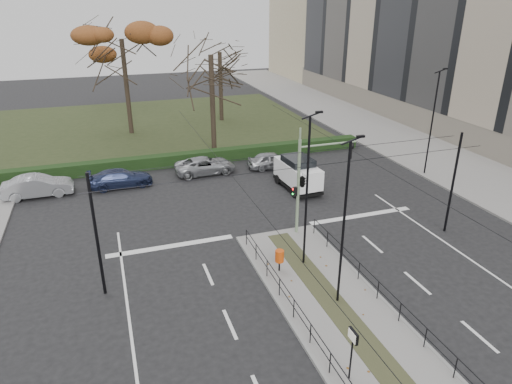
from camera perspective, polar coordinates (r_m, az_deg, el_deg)
ground at (r=22.91m, az=6.89°, el=-10.69°), size 140.00×140.00×0.00m
median_island at (r=21.07m, az=9.88°, el=-14.03°), size 4.40×15.00×0.14m
sidewalk_east at (r=48.91m, az=15.12°, el=7.30°), size 8.00×90.00×0.14m
park at (r=50.69m, az=-15.34°, el=7.80°), size 38.00×26.00×0.10m
hedge at (r=37.74m, az=-13.78°, el=3.55°), size 38.00×1.00×1.00m
apartment_block at (r=55.02m, az=24.32°, el=18.77°), size 13.09×52.10×21.64m
median_railing at (r=20.48m, az=10.18°, el=-12.15°), size 4.14×13.24×0.92m
catenary at (r=22.53m, az=5.55°, el=-1.27°), size 20.00×34.00×6.00m
traffic_light at (r=25.53m, az=6.00°, el=1.58°), size 3.78×2.16×5.56m
litter_bin at (r=22.70m, az=2.96°, el=-8.04°), size 0.44×0.44×1.13m
info_panel at (r=16.82m, az=11.98°, el=-17.80°), size 0.12×0.55×2.10m
streetlamp_median_near at (r=19.38m, az=10.97°, el=-3.87°), size 0.64×0.13×7.64m
streetlamp_median_far at (r=22.04m, az=6.41°, el=0.13°), size 0.66×0.13×7.85m
streetlamp_sidewalk at (r=36.77m, az=21.17°, el=8.15°), size 0.66×0.14×7.95m
parked_car_second at (r=34.81m, az=-25.62°, el=0.67°), size 4.62×1.68×1.51m
parked_car_third at (r=34.50m, az=-16.58°, el=1.67°), size 4.55×1.95×1.31m
parked_car_fourth at (r=35.84m, az=-6.34°, el=3.32°), size 4.83×2.41×1.31m
white_van at (r=32.66m, az=5.23°, el=2.45°), size 2.24×4.49×2.36m
rust_tree at (r=46.88m, az=-16.48°, el=17.87°), size 9.39×9.39×11.94m
bare_tree_center at (r=50.85m, az=-4.55°, el=16.43°), size 5.55×5.55×9.75m
bare_tree_near at (r=39.46m, az=-5.65°, el=15.83°), size 7.43×7.43×11.03m
parked_car_fifth at (r=36.78m, az=2.04°, el=3.98°), size 4.01×1.85×1.33m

